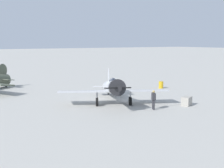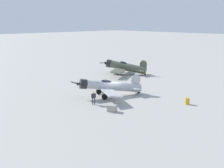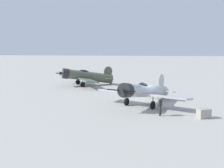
# 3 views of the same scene
# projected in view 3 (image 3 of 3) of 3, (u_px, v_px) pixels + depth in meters

# --- Properties ---
(ground_plane) EXTENTS (400.00, 400.00, 0.00)m
(ground_plane) POSITION_uv_depth(u_px,v_px,m) (146.00, 104.00, 28.81)
(ground_plane) COLOR #A8A59E
(airplane_foreground) EXTENTS (9.28, 10.02, 3.13)m
(airplane_foreground) POSITION_uv_depth(u_px,v_px,m) (145.00, 91.00, 28.20)
(airplane_foreground) COLOR #B7BABF
(airplane_foreground) RESTS_ON ground_plane
(airplane_mid_apron) EXTENTS (10.91, 8.60, 3.15)m
(airplane_mid_apron) POSITION_uv_depth(u_px,v_px,m) (86.00, 76.00, 43.50)
(airplane_mid_apron) COLOR #4C5442
(airplane_mid_apron) RESTS_ON ground_plane
(ground_crew_mechanic) EXTENTS (0.65, 0.36, 1.72)m
(ground_crew_mechanic) POSITION_uv_depth(u_px,v_px,m) (160.00, 104.00, 23.88)
(ground_crew_mechanic) COLOR #2D2D33
(ground_crew_mechanic) RESTS_ON ground_plane
(equipment_crate) EXTENTS (1.11, 1.29, 0.82)m
(equipment_crate) POSITION_uv_depth(u_px,v_px,m) (204.00, 113.00, 23.14)
(equipment_crate) COLOR #9E998E
(equipment_crate) RESTS_ON ground_plane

